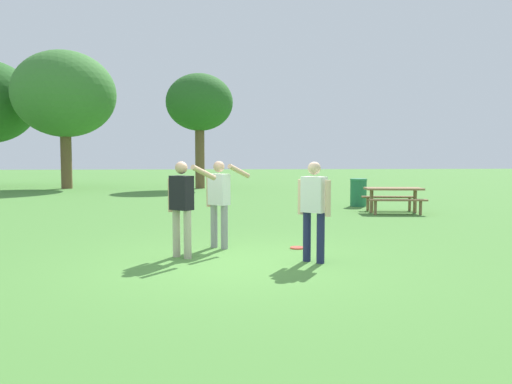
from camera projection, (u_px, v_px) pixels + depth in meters
ground_plane at (229, 263)px, 8.16m from camera, size 120.00×120.00×0.00m
person_thrower at (219, 197)px, 9.43m from camera, size 0.84×0.48×1.64m
person_catcher at (314, 205)px, 8.15m from camera, size 0.47×0.44×1.64m
person_bystander at (182, 202)px, 8.53m from camera, size 0.84×0.50×1.64m
frisbee at (297, 248)px, 9.45m from camera, size 0.27×0.27×0.03m
picnic_table_near at (393, 194)px, 15.41m from camera, size 1.85×1.60×0.77m
trash_can_beside_table at (358, 192)px, 17.44m from camera, size 0.59×0.59×0.96m
tree_broad_center at (65, 95)px, 26.81m from camera, size 5.38×5.38×7.33m
tree_far_right at (199, 103)px, 27.03m from camera, size 3.60×3.60×6.16m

